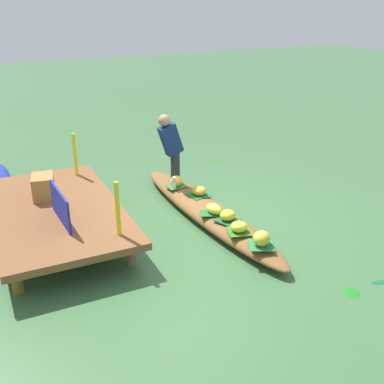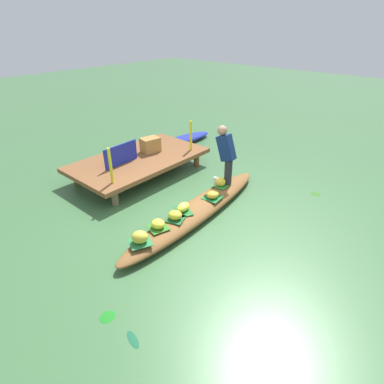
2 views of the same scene
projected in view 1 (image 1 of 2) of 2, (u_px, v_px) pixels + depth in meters
canal_water at (206, 218)px, 7.56m from camera, size 40.00×40.00×0.00m
dock_platform at (56, 211)px, 6.93m from camera, size 3.20×1.80×0.44m
vendor_boat at (206, 211)px, 7.51m from camera, size 4.08×0.87×0.25m
leaf_mat_0 at (199, 195)px, 7.80m from camera, size 0.37×0.37×0.01m
banana_bunch_0 at (199, 191)px, 7.77m from camera, size 0.27×0.25×0.15m
leaf_mat_1 at (261, 245)px, 6.26m from camera, size 0.44×0.43×0.01m
banana_bunch_1 at (262, 238)px, 6.22m from camera, size 0.35×0.34×0.20m
leaf_mat_2 at (176, 186)px, 8.14m from camera, size 0.28×0.33×0.01m
banana_bunch_2 at (176, 181)px, 8.11m from camera, size 0.29×0.30×0.19m
leaf_mat_3 at (227, 220)px, 6.94m from camera, size 0.40×0.40×0.01m
banana_bunch_3 at (228, 215)px, 6.91m from camera, size 0.30×0.31×0.16m
leaf_mat_4 at (214, 213)px, 7.15m from camera, size 0.39×0.47×0.01m
banana_bunch_4 at (214, 209)px, 7.12m from camera, size 0.32×0.23×0.15m
leaf_mat_5 at (239, 231)px, 6.61m from camera, size 0.39×0.39×0.01m
banana_bunch_5 at (239, 227)px, 6.58m from camera, size 0.28×0.29×0.15m
vendor_person at (171, 145)px, 8.01m from camera, size 0.21×0.44×1.24m
water_bottle at (174, 183)px, 8.01m from camera, size 0.07×0.07×0.21m
market_banner at (60, 206)px, 6.40m from camera, size 0.92×0.08×0.47m
railing_post_west at (118, 209)px, 6.00m from camera, size 0.06×0.06×0.74m
railing_post_east at (75, 154)px, 7.99m from camera, size 0.06×0.06×0.74m
produce_crate at (43, 187)px, 7.17m from camera, size 0.49×0.40×0.35m
drifting_plant_0 at (351, 293)px, 5.70m from camera, size 0.24×0.22×0.01m
drifting_plant_1 at (381, 282)px, 5.90m from camera, size 0.18×0.30×0.01m
drifting_plant_2 at (215, 162)px, 10.05m from camera, size 0.24×0.22×0.01m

